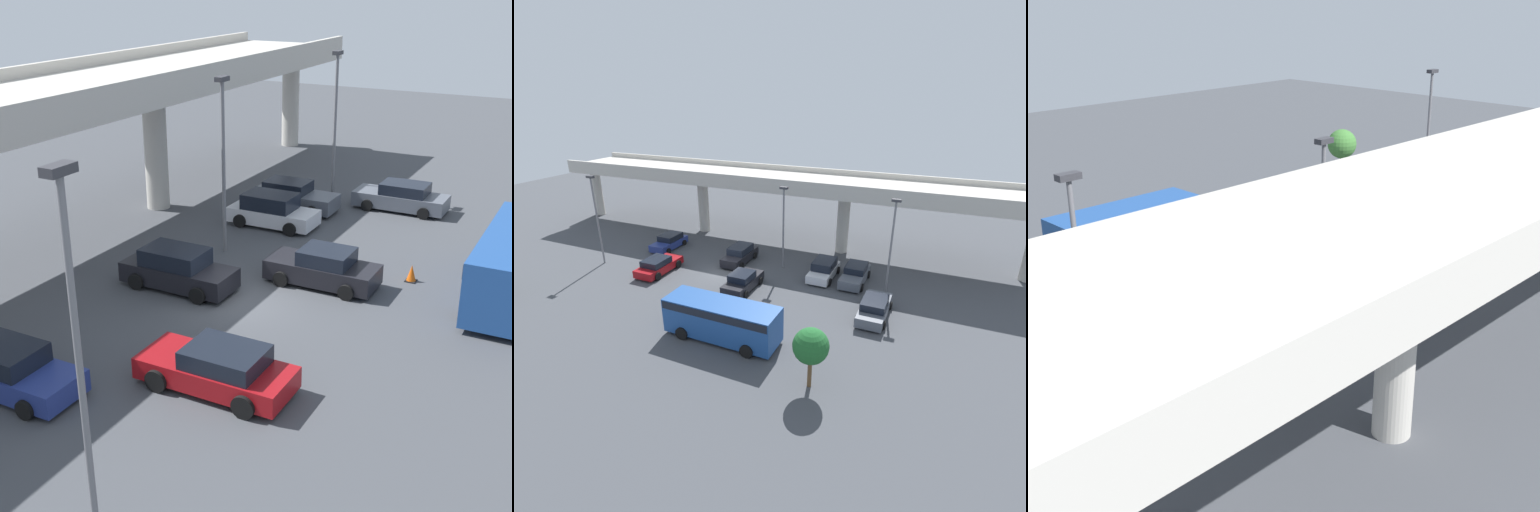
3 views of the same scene
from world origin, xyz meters
The scene contains 15 objects.
ground_plane centered at (0.00, 0.00, 0.00)m, with size 106.11×106.11×0.00m, color #424449.
highway_overpass centered at (0.00, 9.46, 6.41)m, with size 50.72×7.43×7.72m.
parked_car_0 centered at (-8.54, 3.07, 0.69)m, with size 2.08×4.31×1.46m.
parked_car_1 centered at (-5.61, -2.36, 0.69)m, with size 2.20×4.76×1.43m.
parked_car_2 centered at (0.03, 2.78, 0.78)m, with size 2.06×4.58×1.64m.
parked_car_3 centered at (2.96, -2.18, 0.71)m, with size 2.10×4.45×1.53m.
parked_car_4 centered at (8.42, 2.79, 0.77)m, with size 2.15×4.34×1.61m.
parked_car_5 centered at (11.17, 2.94, 0.73)m, with size 2.09×4.50×1.54m.
parked_car_6 centered at (13.77, -2.12, 0.69)m, with size 2.13×4.82×1.48m.
shuttle_bus centered at (5.07, -9.10, 1.58)m, with size 7.79×2.73×2.65m.
lamp_post_near_aisle centered at (-11.82, -2.77, 4.90)m, with size 0.70×0.35×8.41m.
lamp_post_mid_lot centered at (13.97, 1.85, 4.64)m, with size 0.70×0.35×7.91m.
lamp_post_by_overpass centered at (4.36, 3.15, 4.53)m, with size 0.70×0.35×7.69m.
tree_front_left centered at (-14.89, -11.75, 2.33)m, with size 2.07×2.07×3.38m.
traffic_cone centered at (4.92, -5.24, 0.33)m, with size 0.44×0.44×0.70m.
Camera 3 is at (23.90, 19.98, 12.94)m, focal length 50.00 mm.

